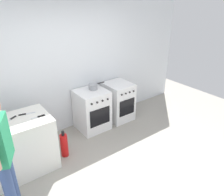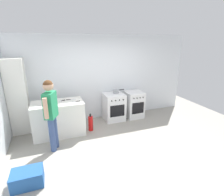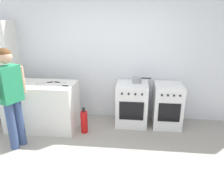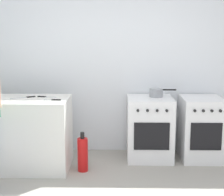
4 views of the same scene
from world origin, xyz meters
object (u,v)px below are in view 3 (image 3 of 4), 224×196
at_px(person, 10,91).
at_px(fire_extinguisher, 84,122).
at_px(knife_paring, 64,86).
at_px(larder_cabinet, 5,71).
at_px(oven_right, 167,105).
at_px(knife_chef, 45,83).
at_px(pot, 137,80).
at_px(knife_utility, 60,82).
at_px(oven_left, 132,104).

bearing_deg(person, fire_extinguisher, 30.60).
bearing_deg(fire_extinguisher, knife_paring, 179.69).
bearing_deg(larder_cabinet, fire_extinguisher, -18.05).
height_order(oven_right, fire_extinguisher, oven_right).
bearing_deg(knife_paring, person, -137.86).
bearing_deg(knife_chef, pot, 12.49).
height_order(pot, fire_extinguisher, pot).
height_order(pot, knife_utility, pot).
bearing_deg(larder_cabinet, oven_left, -2.20).
height_order(pot, knife_chef, pot).
xyz_separation_m(knife_paring, fire_extinguisher, (0.34, -0.00, -0.69)).
distance_m(oven_right, knife_utility, 2.11).
relative_size(pot, larder_cabinet, 0.18).
bearing_deg(knife_paring, knife_chef, 159.27).
distance_m(knife_utility, knife_paring, 0.24).
bearing_deg(knife_paring, oven_right, 14.03).
distance_m(oven_right, knife_paring, 2.02).
bearing_deg(pot, knife_chef, -167.51).
bearing_deg(fire_extinguisher, oven_left, 28.78).
xyz_separation_m(fire_extinguisher, larder_cabinet, (-1.78, 0.58, 0.78)).
distance_m(knife_chef, knife_paring, 0.43).
xyz_separation_m(pot, person, (-1.95, -1.12, 0.07)).
xyz_separation_m(pot, knife_utility, (-1.43, -0.33, -0.00)).
bearing_deg(knife_utility, oven_left, 11.61).
height_order(knife_paring, fire_extinguisher, knife_paring).
height_order(pot, larder_cabinet, larder_cabinet).
distance_m(knife_chef, larder_cabinet, 1.12).
bearing_deg(oven_left, fire_extinguisher, -151.22).
relative_size(oven_right, fire_extinguisher, 1.70).
distance_m(oven_right, pot, 0.78).
xyz_separation_m(oven_left, person, (-1.86, -1.06, 0.55)).
bearing_deg(oven_left, knife_utility, -168.39).
distance_m(person, fire_extinguisher, 1.38).
bearing_deg(oven_right, larder_cabinet, 178.25).
bearing_deg(oven_right, pot, 175.09).
height_order(oven_right, knife_paring, knife_paring).
bearing_deg(oven_left, pot, 31.78).
bearing_deg(oven_right, fire_extinguisher, -163.01).
distance_m(oven_right, larder_cabinet, 3.39).
bearing_deg(oven_left, oven_right, -0.00).
bearing_deg(fire_extinguisher, knife_utility, 157.02).
height_order(knife_chef, knife_paring, same).
relative_size(oven_right, knife_utility, 3.39).
xyz_separation_m(person, larder_cabinet, (-0.79, 1.17, 0.02)).
bearing_deg(knife_paring, pot, 22.18).
bearing_deg(knife_paring, fire_extinguisher, -0.31).
height_order(knife_paring, larder_cabinet, larder_cabinet).
bearing_deg(oven_right, knife_paring, -165.97).
distance_m(fire_extinguisher, larder_cabinet, 2.03).
bearing_deg(pot, fire_extinguisher, -150.94).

